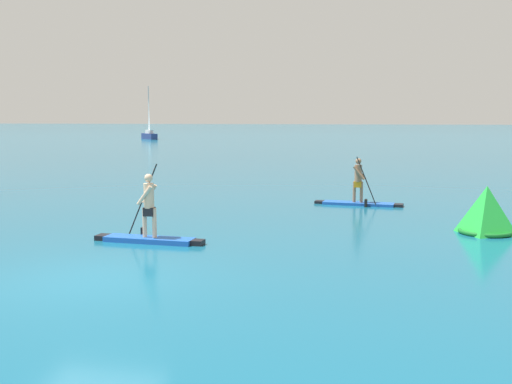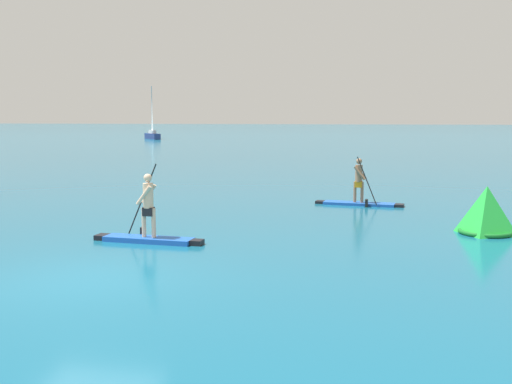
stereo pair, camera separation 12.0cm
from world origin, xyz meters
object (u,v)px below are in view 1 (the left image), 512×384
paddleboarder_mid_center (149,227)px  paddleboarder_far_right (359,195)px  sailboat_left_horizon (149,131)px  race_marker_buoy (486,212)px

paddleboarder_mid_center → paddleboarder_far_right: bearing=-119.7°
paddleboarder_far_right → sailboat_left_horizon: 65.32m
paddleboarder_mid_center → sailboat_left_horizon: 70.22m
race_marker_buoy → paddleboarder_far_right: bearing=126.0°
paddleboarder_mid_center → paddleboarder_far_right: size_ratio=0.92×
paddleboarder_mid_center → race_marker_buoy: size_ratio=1.92×
paddleboarder_far_right → race_marker_buoy: 5.96m
paddleboarder_mid_center → sailboat_left_horizon: (-24.30, 65.87, 0.69)m
sailboat_left_horizon → paddleboarder_mid_center: bearing=-19.3°
paddleboarder_far_right → sailboat_left_horizon: sailboat_left_horizon is taller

